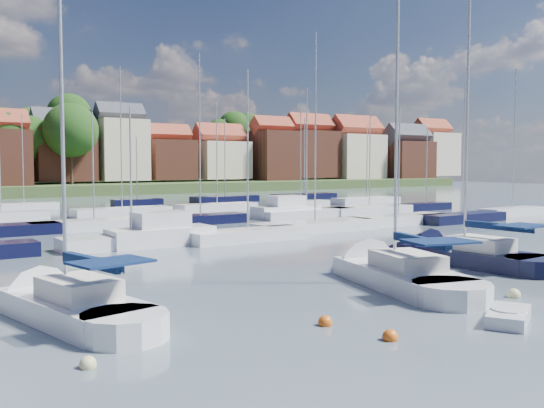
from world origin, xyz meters
TOP-DOWN VIEW (x-y plane):
  - ground at (0.00, 40.00)m, footprint 260.00×260.00m
  - sailboat_left at (-15.99, 4.85)m, footprint 4.76×10.79m
  - sailboat_centre at (-1.58, 2.99)m, footprint 6.03×12.17m
  - sailboat_navy at (5.27, 4.72)m, footprint 3.58×11.52m
  - tender at (-3.51, -4.93)m, footprint 2.90×2.32m
  - buoy_a at (-16.85, -1.43)m, footprint 0.45×0.45m
  - buoy_b at (-8.35, -4.13)m, footprint 0.49×0.49m
  - buoy_c at (-8.93, -1.68)m, footprint 0.49×0.49m
  - buoy_d at (0.13, -2.67)m, footprint 0.54×0.54m
  - buoy_e at (1.21, 6.67)m, footprint 0.54×0.54m
  - marina_field at (1.91, 35.15)m, footprint 79.62×41.41m

SIDE VIEW (x-z plane):
  - ground at x=0.00m, z-range 0.00..0.00m
  - buoy_a at x=-16.85m, z-range -0.23..0.23m
  - buoy_b at x=-8.35m, z-range -0.25..0.25m
  - buoy_c at x=-8.93m, z-range -0.25..0.25m
  - buoy_d at x=0.13m, z-range -0.27..0.27m
  - buoy_e at x=1.21m, z-range -0.27..0.27m
  - tender at x=-3.51m, z-range -0.07..0.50m
  - sailboat_centre at x=-1.58m, z-range -7.64..8.34m
  - sailboat_navy at x=5.27m, z-range -7.53..8.24m
  - sailboat_left at x=-15.99m, z-range -6.77..7.49m
  - marina_field at x=1.91m, z-range -7.53..8.40m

